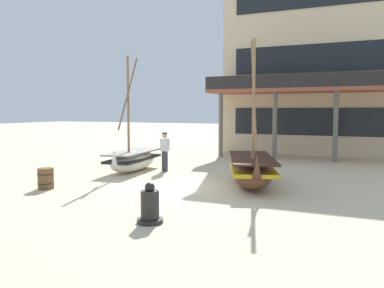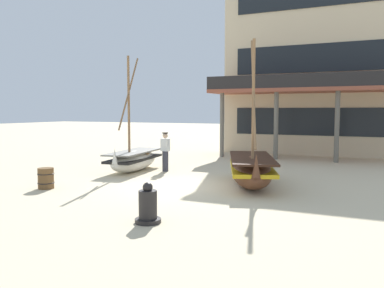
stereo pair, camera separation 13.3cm
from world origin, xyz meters
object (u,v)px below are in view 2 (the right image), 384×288
object	(u,v)px
fishing_boat_centre_large	(251,170)
harbor_building_main	(321,64)
capstan_winch	(148,207)
fisherman_by_hull	(165,152)
wooden_barrel	(46,178)
fishing_boat_near_left	(134,159)

from	to	relation	value
fishing_boat_centre_large	harbor_building_main	distance (m)	14.35
harbor_building_main	capstan_winch	bearing A→B (deg)	-94.31
capstan_winch	harbor_building_main	xyz separation A→B (m)	(1.43, 18.92, 5.15)
fisherman_by_hull	wooden_barrel	bearing A→B (deg)	-109.73
fisherman_by_hull	capstan_winch	bearing A→B (deg)	-64.33
fishing_boat_near_left	capstan_winch	xyz separation A→B (m)	(4.73, -6.68, -0.12)
fisherman_by_hull	wooden_barrel	xyz separation A→B (m)	(-1.81, -5.05, -0.48)
capstan_winch	wooden_barrel	xyz separation A→B (m)	(-5.25, 2.10, -0.03)
fishing_boat_centre_large	harbor_building_main	size ratio (longest dim) A/B	0.46
fisherman_by_hull	harbor_building_main	bearing A→B (deg)	67.52
wooden_barrel	fishing_boat_near_left	bearing A→B (deg)	83.52
fishing_boat_near_left	harbor_building_main	size ratio (longest dim) A/B	0.44
wooden_barrel	harbor_building_main	world-z (taller)	harbor_building_main
fishing_boat_centre_large	fishing_boat_near_left	bearing A→B (deg)	167.67
fishing_boat_centre_large	wooden_barrel	size ratio (longest dim) A/B	7.28
fishing_boat_near_left	fisherman_by_hull	bearing A→B (deg)	20.06
fishing_boat_centre_large	wooden_barrel	world-z (taller)	fishing_boat_centre_large
wooden_barrel	harbor_building_main	distance (m)	18.82
harbor_building_main	fishing_boat_near_left	bearing A→B (deg)	-116.72
fishing_boat_centre_large	harbor_building_main	bearing A→B (deg)	87.72
harbor_building_main	wooden_barrel	bearing A→B (deg)	-111.66
fisherman_by_hull	harbor_building_main	xyz separation A→B (m)	(4.87, 11.76, 4.70)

